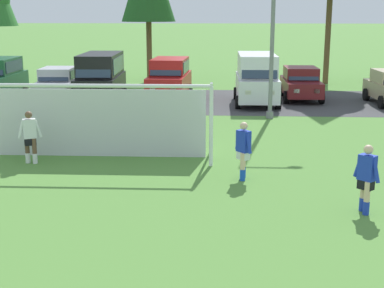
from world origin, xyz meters
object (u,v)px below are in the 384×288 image
(player_midfield_center, at_px, (243,151))
(parked_car_slot_right, at_px, (301,83))
(player_winger_left, at_px, (30,137))
(soccer_goal, at_px, (96,118))
(parked_car_slot_center_right, at_px, (257,77))
(player_defender_far, at_px, (366,179))
(parked_car_slot_left, at_px, (58,84))
(parked_car_slot_center, at_px, (170,78))
(street_lamp, at_px, (277,18))
(parked_car_slot_center_left, at_px, (101,77))

(player_midfield_center, distance_m, parked_car_slot_right, 15.12)
(player_winger_left, bearing_deg, soccer_goal, 22.04)
(parked_car_slot_center_right, bearing_deg, player_defender_far, -83.76)
(player_midfield_center, bearing_deg, soccer_goal, 155.80)
(parked_car_slot_left, height_order, parked_car_slot_center_right, parked_car_slot_center_right)
(parked_car_slot_left, distance_m, parked_car_slot_center, 5.90)
(player_winger_left, xyz_separation_m, parked_car_slot_right, (10.01, 13.42, 0.05))
(parked_car_slot_left, relative_size, parked_car_slot_center, 0.92)
(soccer_goal, height_order, street_lamp, street_lamp)
(parked_car_slot_center, bearing_deg, player_winger_left, -102.72)
(parked_car_slot_left, relative_size, parked_car_slot_center_right, 0.89)
(parked_car_slot_center, bearing_deg, soccer_goal, -94.95)
(parked_car_slot_center, height_order, parked_car_slot_right, parked_car_slot_center)
(soccer_goal, height_order, player_defender_far, soccer_goal)
(soccer_goal, height_order, player_midfield_center, soccer_goal)
(soccer_goal, xyz_separation_m, player_winger_left, (-1.91, -0.78, -0.47))
(parked_car_slot_center_left, bearing_deg, street_lamp, -23.47)
(soccer_goal, xyz_separation_m, player_midfield_center, (4.61, -2.07, -0.47))
(player_winger_left, distance_m, parked_car_slot_right, 16.74)
(player_winger_left, xyz_separation_m, street_lamp, (8.14, 7.99, 3.51))
(soccer_goal, height_order, parked_car_slot_left, soccer_goal)
(parked_car_slot_center_left, xyz_separation_m, parked_car_slot_right, (10.38, 1.73, -0.47))
(parked_car_slot_center_right, distance_m, street_lamp, 4.97)
(player_defender_far, bearing_deg, parked_car_slot_left, 126.85)
(parked_car_slot_left, bearing_deg, street_lamp, -21.73)
(parked_car_slot_center_left, height_order, parked_car_slot_right, parked_car_slot_center_left)
(player_defender_far, bearing_deg, parked_car_slot_center_left, 121.96)
(soccer_goal, relative_size, street_lamp, 0.89)
(player_defender_far, distance_m, parked_car_slot_center, 18.22)
(parked_car_slot_left, height_order, parked_car_slot_center_left, parked_car_slot_center_left)
(parked_car_slot_center, bearing_deg, parked_car_slot_left, -170.89)
(soccer_goal, distance_m, player_defender_far, 8.70)
(player_defender_far, distance_m, player_winger_left, 10.04)
(parked_car_slot_center, distance_m, parked_car_slot_center_right, 4.78)
(soccer_goal, bearing_deg, player_winger_left, -157.96)
(player_midfield_center, distance_m, parked_car_slot_center_right, 13.26)
(parked_car_slot_center_right, bearing_deg, parked_car_slot_left, 177.56)
(parked_car_slot_right, bearing_deg, soccer_goal, -122.62)
(parked_car_slot_right, bearing_deg, parked_car_slot_center_left, -170.53)
(soccer_goal, bearing_deg, parked_car_slot_left, 112.25)
(player_midfield_center, bearing_deg, parked_car_slot_center, 103.58)
(parked_car_slot_left, bearing_deg, parked_car_slot_center_left, -15.36)
(parked_car_slot_center, height_order, parked_car_slot_center_right, parked_car_slot_center_right)
(player_winger_left, bearing_deg, player_midfield_center, -11.23)
(parked_car_slot_center_left, bearing_deg, parked_car_slot_right, 9.47)
(parked_car_slot_left, height_order, street_lamp, street_lamp)
(player_midfield_center, xyz_separation_m, parked_car_slot_center_left, (-6.90, 12.98, 0.52))
(player_midfield_center, relative_size, player_winger_left, 1.00)
(parked_car_slot_center_right, xyz_separation_m, street_lamp, (0.57, -3.93, 2.99))
(player_defender_far, xyz_separation_m, parked_car_slot_center, (-6.29, 17.10, 0.29))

